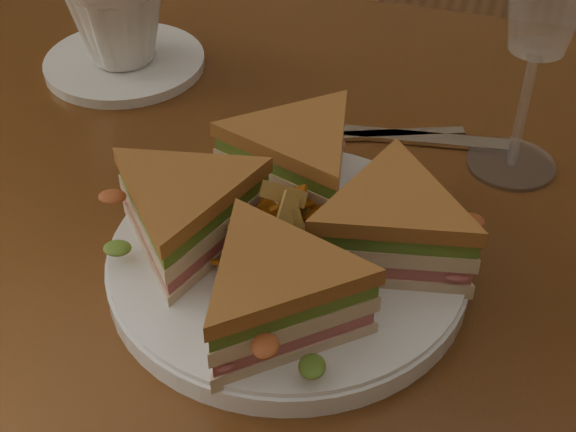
{
  "coord_description": "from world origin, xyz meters",
  "views": [
    {
      "loc": [
        0.12,
        -0.44,
        1.15
      ],
      "look_at": [
        0.0,
        -0.05,
        0.8
      ],
      "focal_mm": 50.0,
      "sensor_mm": 36.0,
      "label": 1
    }
  ],
  "objects_px": {
    "plate": "(288,262)",
    "saucer": "(125,63)",
    "spoon": "(307,137)",
    "coffee_cup": "(118,14)",
    "table": "(302,318)",
    "knife": "(374,135)",
    "sandwich_wedges": "(288,222)"
  },
  "relations": [
    {
      "from": "spoon",
      "to": "knife",
      "type": "distance_m",
      "value": 0.06
    },
    {
      "from": "coffee_cup",
      "to": "plate",
      "type": "bearing_deg",
      "value": -45.38
    },
    {
      "from": "table",
      "to": "sandwich_wedges",
      "type": "bearing_deg",
      "value": -87.75
    },
    {
      "from": "sandwich_wedges",
      "to": "spoon",
      "type": "xyz_separation_m",
      "value": [
        -0.03,
        0.16,
        -0.04
      ]
    },
    {
      "from": "spoon",
      "to": "plate",
      "type": "bearing_deg",
      "value": -100.09
    },
    {
      "from": "table",
      "to": "knife",
      "type": "height_order",
      "value": "knife"
    },
    {
      "from": "plate",
      "to": "saucer",
      "type": "height_order",
      "value": "plate"
    },
    {
      "from": "table",
      "to": "knife",
      "type": "bearing_deg",
      "value": 79.58
    },
    {
      "from": "knife",
      "to": "coffee_cup",
      "type": "xyz_separation_m",
      "value": [
        -0.26,
        0.05,
        0.05
      ]
    },
    {
      "from": "spoon",
      "to": "saucer",
      "type": "relative_size",
      "value": 1.12
    },
    {
      "from": "spoon",
      "to": "knife",
      "type": "xyz_separation_m",
      "value": [
        0.05,
        0.02,
        -0.0
      ]
    },
    {
      "from": "sandwich_wedges",
      "to": "saucer",
      "type": "height_order",
      "value": "sandwich_wedges"
    },
    {
      "from": "knife",
      "to": "coffee_cup",
      "type": "distance_m",
      "value": 0.27
    },
    {
      "from": "knife",
      "to": "saucer",
      "type": "distance_m",
      "value": 0.26
    },
    {
      "from": "plate",
      "to": "coffee_cup",
      "type": "distance_m",
      "value": 0.33
    },
    {
      "from": "table",
      "to": "plate",
      "type": "xyz_separation_m",
      "value": [
        0.0,
        -0.05,
        0.11
      ]
    },
    {
      "from": "sandwich_wedges",
      "to": "knife",
      "type": "height_order",
      "value": "sandwich_wedges"
    },
    {
      "from": "saucer",
      "to": "coffee_cup",
      "type": "distance_m",
      "value": 0.05
    },
    {
      "from": "spoon",
      "to": "coffee_cup",
      "type": "height_order",
      "value": "coffee_cup"
    },
    {
      "from": "table",
      "to": "spoon",
      "type": "xyz_separation_m",
      "value": [
        -0.03,
        0.11,
        0.1
      ]
    },
    {
      "from": "knife",
      "to": "saucer",
      "type": "height_order",
      "value": "saucer"
    },
    {
      "from": "sandwich_wedges",
      "to": "coffee_cup",
      "type": "bearing_deg",
      "value": 136.21
    },
    {
      "from": "plate",
      "to": "coffee_cup",
      "type": "relative_size",
      "value": 2.52
    },
    {
      "from": "sandwich_wedges",
      "to": "spoon",
      "type": "relative_size",
      "value": 1.64
    },
    {
      "from": "sandwich_wedges",
      "to": "spoon",
      "type": "height_order",
      "value": "sandwich_wedges"
    },
    {
      "from": "knife",
      "to": "saucer",
      "type": "bearing_deg",
      "value": 161.69
    },
    {
      "from": "sandwich_wedges",
      "to": "plate",
      "type": "bearing_deg",
      "value": 0.0
    },
    {
      "from": "table",
      "to": "spoon",
      "type": "relative_size",
      "value": 6.86
    },
    {
      "from": "table",
      "to": "sandwich_wedges",
      "type": "height_order",
      "value": "sandwich_wedges"
    },
    {
      "from": "knife",
      "to": "coffee_cup",
      "type": "bearing_deg",
      "value": 161.69
    },
    {
      "from": "plate",
      "to": "spoon",
      "type": "relative_size",
      "value": 1.44
    },
    {
      "from": "table",
      "to": "spoon",
      "type": "distance_m",
      "value": 0.16
    }
  ]
}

